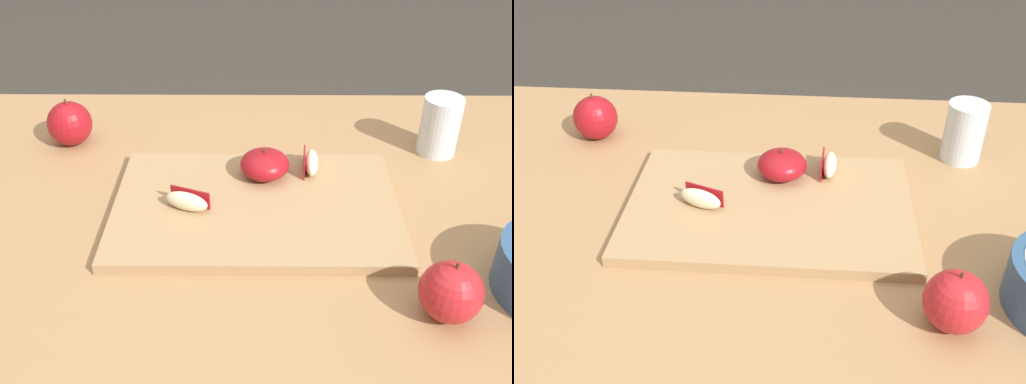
% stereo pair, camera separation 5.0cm
% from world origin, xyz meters
% --- Properties ---
extents(dining_table, '(1.27, 0.82, 0.75)m').
position_xyz_m(dining_table, '(0.00, 0.00, 0.65)').
color(dining_table, '#9E754C').
rests_on(dining_table, ground_plane).
extents(cutting_board, '(0.44, 0.29, 0.02)m').
position_xyz_m(cutting_board, '(0.07, -0.01, 0.76)').
color(cutting_board, '#A37F56').
rests_on(cutting_board, dining_table).
extents(apple_half_skin_up, '(0.08, 0.08, 0.05)m').
position_xyz_m(apple_half_skin_up, '(0.08, 0.07, 0.79)').
color(apple_half_skin_up, maroon).
rests_on(apple_half_skin_up, cutting_board).
extents(apple_wedge_middle, '(0.07, 0.05, 0.03)m').
position_xyz_m(apple_wedge_middle, '(-0.03, -0.02, 0.79)').
color(apple_wedge_middle, beige).
rests_on(apple_wedge_middle, cutting_board).
extents(apple_wedge_left, '(0.03, 0.07, 0.03)m').
position_xyz_m(apple_wedge_left, '(0.16, 0.09, 0.79)').
color(apple_wedge_left, beige).
rests_on(apple_wedge_left, cutting_board).
extents(whole_apple_red_delicious, '(0.08, 0.08, 0.09)m').
position_xyz_m(whole_apple_red_delicious, '(-0.27, 0.20, 0.79)').
color(whole_apple_red_delicious, maroon).
rests_on(whole_apple_red_delicious, dining_table).
extents(whole_apple_crimson, '(0.08, 0.08, 0.09)m').
position_xyz_m(whole_apple_crimson, '(0.31, -0.22, 0.79)').
color(whole_apple_crimson, '#B21E23').
rests_on(whole_apple_crimson, dining_table).
extents(drinking_glass_water, '(0.07, 0.07, 0.10)m').
position_xyz_m(drinking_glass_water, '(0.39, 0.18, 0.81)').
color(drinking_glass_water, silver).
rests_on(drinking_glass_water, dining_table).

